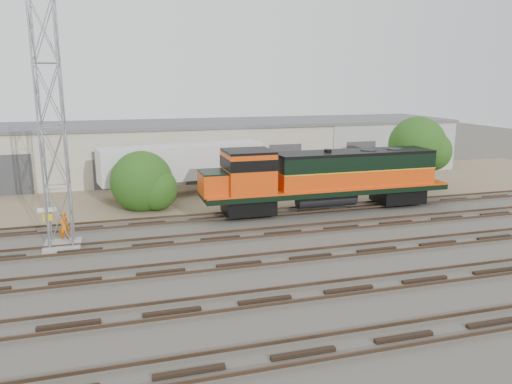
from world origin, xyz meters
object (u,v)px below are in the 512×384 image
object	(u,v)px
signal_tower	(52,131)
worker	(64,227)
locomotive	(323,177)
semi_trailer	(187,163)

from	to	relation	value
signal_tower	worker	world-z (taller)	signal_tower
locomotive	signal_tower	bearing A→B (deg)	-169.42
signal_tower	worker	xyz separation A→B (m)	(0.06, 0.95, -5.72)
signal_tower	semi_trailer	size ratio (longest dim) A/B	0.99
semi_trailer	locomotive	bearing A→B (deg)	-53.52
worker	semi_trailer	size ratio (longest dim) A/B	0.14
worker	semi_trailer	distance (m)	14.00
signal_tower	worker	distance (m)	5.80
semi_trailer	signal_tower	bearing A→B (deg)	-137.42
worker	semi_trailer	xyz separation A→B (m)	(8.92, 10.65, 1.69)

